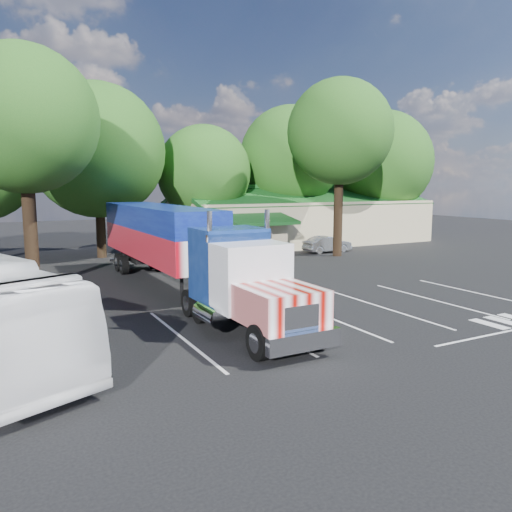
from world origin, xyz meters
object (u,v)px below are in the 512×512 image
bicycle (274,256)px  silver_sedan (327,244)px  semi_truck (175,243)px  woman (285,271)px

bicycle → silver_sedan: 6.97m
semi_truck → woman: bearing=-16.8°
woman → semi_truck: bearing=82.3°
bicycle → silver_sedan: silver_sedan is taller
silver_sedan → woman: bearing=134.4°
woman → silver_sedan: (10.40, 10.50, -0.20)m
bicycle → silver_sedan: (6.50, 2.50, 0.20)m
silver_sedan → bicycle: bearing=110.1°
woman → bicycle: size_ratio=0.97×
semi_truck → woman: size_ratio=12.38×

